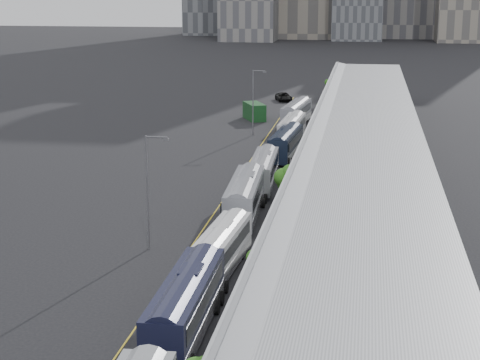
% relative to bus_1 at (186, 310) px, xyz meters
% --- Properties ---
extents(sidewalk, '(10.00, 170.00, 0.12)m').
position_rel_bus_1_xyz_m(sidewalk, '(6.98, 33.16, -1.61)').
color(sidewalk, gray).
rests_on(sidewalk, ground).
extents(lane_line, '(0.12, 160.00, 0.02)m').
position_rel_bus_1_xyz_m(lane_line, '(-3.52, 33.16, -1.66)').
color(lane_line, gold).
rests_on(lane_line, ground).
extents(depot, '(12.45, 160.40, 7.20)m').
position_rel_bus_1_xyz_m(depot, '(10.97, 33.16, 1.85)').
color(depot, gray).
rests_on(depot, ground).
extents(bus_1, '(3.00, 13.54, 3.95)m').
position_rel_bus_1_xyz_m(bus_1, '(0.00, 0.00, 0.00)').
color(bus_1, black).
rests_on(bus_1, ground).
extents(bus_2, '(3.20, 12.24, 3.54)m').
position_rel_bus_1_xyz_m(bus_2, '(0.08, 11.74, -0.18)').
color(bus_2, silver).
rests_on(bus_2, ground).
extents(bus_3, '(3.40, 13.72, 3.98)m').
position_rel_bus_1_xyz_m(bus_3, '(-0.35, 27.18, 0.01)').
color(bus_3, gray).
rests_on(bus_3, ground).
extents(bus_4, '(3.00, 12.51, 3.63)m').
position_rel_bus_1_xyz_m(bus_4, '(-0.12, 39.43, -0.14)').
color(bus_4, gray).
rests_on(bus_4, ground).
extents(bus_5, '(3.40, 12.88, 3.72)m').
position_rel_bus_1_xyz_m(bus_5, '(0.76, 55.33, -0.10)').
color(bus_5, black).
rests_on(bus_5, ground).
extents(bus_6, '(3.06, 12.47, 3.62)m').
position_rel_bus_1_xyz_m(bus_6, '(0.49, 66.41, -0.14)').
color(bus_6, white).
rests_on(bus_6, ground).
extents(bus_7, '(3.94, 13.42, 3.87)m').
position_rel_bus_1_xyz_m(bus_7, '(-0.10, 80.14, -0.04)').
color(bus_7, gray).
rests_on(bus_7, ground).
extents(tree_1, '(1.47, 1.47, 3.98)m').
position_rel_bus_1_xyz_m(tree_1, '(4.04, 6.25, 1.52)').
color(tree_1, black).
rests_on(tree_1, ground).
extents(tree_2, '(2.52, 2.52, 4.55)m').
position_rel_bus_1_xyz_m(tree_2, '(3.52, 30.84, 1.61)').
color(tree_2, black).
rests_on(tree_2, ground).
extents(tree_3, '(1.20, 1.20, 3.82)m').
position_rel_bus_1_xyz_m(tree_3, '(4.18, 56.30, 1.46)').
color(tree_3, black).
rests_on(tree_3, ground).
extents(tree_4, '(1.19, 1.19, 4.05)m').
position_rel_bus_1_xyz_m(tree_4, '(4.18, 78.36, 1.67)').
color(tree_4, black).
rests_on(tree_4, ground).
extents(tree_5, '(1.55, 1.55, 4.66)m').
position_rel_bus_1_xyz_m(tree_5, '(4.00, 105.79, 2.15)').
color(tree_5, black).
rests_on(tree_5, ground).
extents(street_lamp_near, '(2.04, 0.22, 9.85)m').
position_rel_bus_1_xyz_m(street_lamp_near, '(-6.78, 16.27, 3.96)').
color(street_lamp_near, '#59595E').
rests_on(street_lamp_near, ground).
extents(street_lamp_far, '(2.04, 0.22, 9.76)m').
position_rel_bus_1_xyz_m(street_lamp_far, '(-5.56, 70.33, 3.91)').
color(street_lamp_far, '#59595E').
rests_on(street_lamp_far, ground).
extents(shipping_container, '(4.65, 6.40, 2.78)m').
position_rel_bus_1_xyz_m(shipping_container, '(-7.54, 84.61, -0.28)').
color(shipping_container, '#123C18').
rests_on(shipping_container, ground).
extents(suv, '(4.17, 6.22, 1.58)m').
position_rel_bus_1_xyz_m(suv, '(-4.99, 107.56, -0.88)').
color(suv, black).
rests_on(suv, ground).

